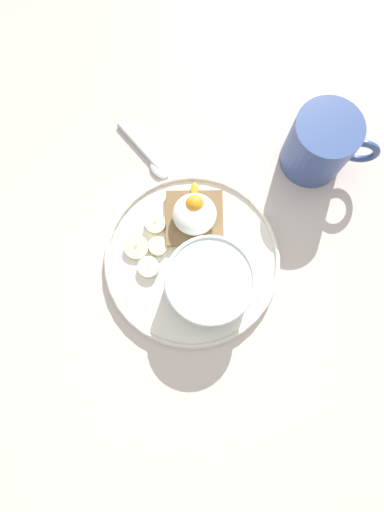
% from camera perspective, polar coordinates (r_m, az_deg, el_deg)
% --- Properties ---
extents(ground_plane, '(1.20, 1.20, 0.02)m').
position_cam_1_polar(ground_plane, '(0.60, -0.00, -0.81)').
color(ground_plane, beige).
rests_on(ground_plane, ground).
extents(plate, '(0.26, 0.26, 0.02)m').
position_cam_1_polar(plate, '(0.58, -0.00, -0.46)').
color(plate, silver).
rests_on(plate, ground_plane).
extents(oatmeal_bowl, '(0.12, 0.12, 0.06)m').
position_cam_1_polar(oatmeal_bowl, '(0.55, 2.48, -3.84)').
color(oatmeal_bowl, white).
rests_on(oatmeal_bowl, plate).
extents(toast_slice, '(0.10, 0.10, 0.01)m').
position_cam_1_polar(toast_slice, '(0.59, 0.36, 5.39)').
color(toast_slice, olive).
rests_on(toast_slice, plate).
extents(poached_egg, '(0.06, 0.08, 0.04)m').
position_cam_1_polar(poached_egg, '(0.57, 0.37, 6.23)').
color(poached_egg, white).
rests_on(poached_egg, toast_slice).
extents(banana_slice_front, '(0.04, 0.04, 0.01)m').
position_cam_1_polar(banana_slice_front, '(0.58, -4.91, 1.39)').
color(banana_slice_front, beige).
rests_on(banana_slice_front, plate).
extents(banana_slice_left, '(0.04, 0.04, 0.01)m').
position_cam_1_polar(banana_slice_left, '(0.59, -5.27, 4.66)').
color(banana_slice_left, beige).
rests_on(banana_slice_left, plate).
extents(banana_slice_back, '(0.04, 0.04, 0.01)m').
position_cam_1_polar(banana_slice_back, '(0.58, -6.15, -1.95)').
color(banana_slice_back, '#EDEBC2').
rests_on(banana_slice_back, plate).
extents(banana_slice_right, '(0.04, 0.04, 0.01)m').
position_cam_1_polar(banana_slice_right, '(0.58, -7.95, 1.31)').
color(banana_slice_right, '#F5E9BB').
rests_on(banana_slice_right, plate).
extents(coffee_mug, '(0.13, 0.09, 0.10)m').
position_cam_1_polar(coffee_mug, '(0.62, 17.91, 14.92)').
color(coffee_mug, '#394F8B').
rests_on(coffee_mug, ground_plane).
extents(spoon, '(0.07, 0.11, 0.01)m').
position_cam_1_polar(spoon, '(0.64, -6.20, 13.83)').
color(spoon, silver).
rests_on(spoon, ground_plane).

